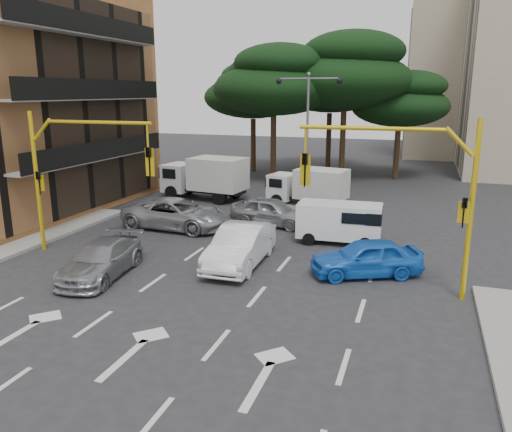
{
  "coord_description": "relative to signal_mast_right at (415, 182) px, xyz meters",
  "views": [
    {
      "loc": [
        6.99,
        -14.98,
        6.78
      ],
      "look_at": [
        0.41,
        4.65,
        1.6
      ],
      "focal_mm": 35.0,
      "sensor_mm": 36.0,
      "label": 1
    }
  ],
  "objects": [
    {
      "name": "van_white",
      "position": [
        -3.21,
        5.17,
        -2.95
      ],
      "size": [
        3.83,
        1.87,
        1.88
      ],
      "primitive_type": null,
      "rotation": [
        0.0,
        0.0,
        -1.52
      ],
      "color": "white",
      "rests_on": "ground"
    },
    {
      "name": "pine_right",
      "position": [
        -1.75,
        23.96,
        2.33
      ],
      "size": [
        7.49,
        7.49,
        8.37
      ],
      "color": "#382616",
      "rests_on": "ground"
    },
    {
      "name": "box_truck_a",
      "position": [
        -13.02,
        12.01,
        -2.52
      ],
      "size": [
        5.82,
        3.03,
        2.74
      ],
      "primitive_type": null,
      "rotation": [
        0.0,
        0.0,
        1.44
      ],
      "color": "silver",
      "rests_on": "ground"
    },
    {
      "name": "median_strip",
      "position": [
        -6.8,
        14.01,
        -3.81
      ],
      "size": [
        1.4,
        6.0,
        0.15
      ],
      "primitive_type": "cube",
      "color": "gray",
      "rests_on": "ground"
    },
    {
      "name": "apartment_beige_far",
      "position": [
        6.15,
        42.01,
        4.47
      ],
      "size": [
        16.2,
        12.15,
        16.7
      ],
      "color": "tan",
      "rests_on": "ground"
    },
    {
      "name": "pine_center",
      "position": [
        -5.75,
        21.96,
        4.41
      ],
      "size": [
        9.98,
        9.98,
        11.16
      ],
      "color": "#382616",
      "rests_on": "ground"
    },
    {
      "name": "ground",
      "position": [
        -6.8,
        -1.99,
        -3.88
      ],
      "size": [
        120.0,
        120.0,
        0.0
      ],
      "primitive_type": "plane",
      "color": "#28282B",
      "rests_on": "ground"
    },
    {
      "name": "car_white_hatch",
      "position": [
        -6.45,
        0.85,
        -3.09
      ],
      "size": [
        1.82,
        4.89,
        1.6
      ],
      "primitive_type": "imported",
      "rotation": [
        0.0,
        0.0,
        0.03
      ],
      "color": "silver",
      "rests_on": "ground"
    },
    {
      "name": "pine_left_far",
      "position": [
        -13.75,
        23.96,
        3.03
      ],
      "size": [
        8.32,
        8.32,
        9.3
      ],
      "color": "#382616",
      "rests_on": "ground"
    },
    {
      "name": "street_lamp_center",
      "position": [
        -6.8,
        14.01,
        1.54
      ],
      "size": [
        4.16,
        0.36,
        7.77
      ],
      "color": "slate",
      "rests_on": "median_strip"
    },
    {
      "name": "car_silver_cross_b",
      "position": [
        -7.07,
        7.14,
        -3.16
      ],
      "size": [
        4.47,
        2.29,
        1.46
      ],
      "primitive_type": "imported",
      "rotation": [
        0.0,
        0.0,
        1.43
      ],
      "color": "#95989D",
      "rests_on": "ground"
    },
    {
      "name": "pine_left_near",
      "position": [
        -10.75,
        19.96,
        3.72
      ],
      "size": [
        9.15,
        9.15,
        10.23
      ],
      "color": "#382616",
      "rests_on": "ground"
    },
    {
      "name": "signal_mast_left",
      "position": [
        -13.61,
        0.0,
        0.0
      ],
      "size": [
        5.79,
        0.37,
        6.0
      ],
      "color": "yellow",
      "rests_on": "ground"
    },
    {
      "name": "box_truck_b",
      "position": [
        -6.21,
        11.91,
        -2.71
      ],
      "size": [
        5.08,
        2.87,
        2.35
      ],
      "primitive_type": null,
      "rotation": [
        0.0,
        0.0,
        1.38
      ],
      "color": "silver",
      "rests_on": "ground"
    },
    {
      "name": "signal_mast_right",
      "position": [
        0.0,
        0.0,
        0.0
      ],
      "size": [
        5.79,
        0.37,
        6.0
      ],
      "color": "yellow",
      "rests_on": "ground"
    },
    {
      "name": "car_blue_compact",
      "position": [
        -1.55,
        1.25,
        -3.18
      ],
      "size": [
        4.47,
        3.25,
        1.41
      ],
      "primitive_type": "imported",
      "rotation": [
        0.0,
        0.0,
        -1.14
      ],
      "color": "blue",
      "rests_on": "ground"
    },
    {
      "name": "pine_back",
      "position": [
        -7.75,
        26.96,
        3.72
      ],
      "size": [
        9.15,
        9.15,
        10.23
      ],
      "color": "#382616",
      "rests_on": "ground"
    },
    {
      "name": "car_silver_cross_a",
      "position": [
        -11.45,
        5.01,
        -3.13
      ],
      "size": [
        5.56,
        2.77,
        1.51
      ],
      "primitive_type": "imported",
      "rotation": [
        0.0,
        0.0,
        1.52
      ],
      "color": "#9B9DA3",
      "rests_on": "ground"
    },
    {
      "name": "car_silver_wagon",
      "position": [
        -10.97,
        -1.99,
        -3.23
      ],
      "size": [
        2.38,
        4.69,
        1.3
      ],
      "primitive_type": "imported",
      "rotation": [
        0.0,
        0.0,
        0.13
      ],
      "color": "gray",
      "rests_on": "ground"
    }
  ]
}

